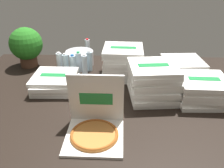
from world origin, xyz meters
name	(u,v)px	position (x,y,z in m)	size (l,w,h in m)	color
ground_plane	(116,104)	(0.00, 0.00, -0.01)	(3.20, 2.40, 0.02)	black
open_pizza_box	(95,125)	(-0.15, -0.44, 0.08)	(0.42, 0.43, 0.44)	white
pizza_stack_center_far	(123,62)	(0.05, 0.58, 0.17)	(0.45, 0.45, 0.34)	white
pizza_stack_right_mid	(202,90)	(0.78, 0.08, 0.11)	(0.46, 0.45, 0.23)	white
pizza_stack_left_near	(182,68)	(0.72, 0.62, 0.09)	(0.47, 0.48, 0.19)	white
pizza_stack_center_near	(55,82)	(-0.62, 0.25, 0.07)	(0.45, 0.46, 0.15)	white
pizza_stack_right_near	(153,82)	(0.33, 0.11, 0.17)	(0.49, 0.49, 0.34)	white
ice_bucket	(80,58)	(-0.48, 0.89, 0.09)	(0.34, 0.34, 0.17)	#B7BABF
water_bottle_0	(60,63)	(-0.67, 0.65, 0.12)	(0.07, 0.07, 0.24)	white
water_bottle_1	(88,48)	(-0.42, 1.18, 0.12)	(0.07, 0.07, 0.24)	white
water_bottle_2	(85,65)	(-0.37, 0.59, 0.12)	(0.07, 0.07, 0.24)	silver
water_bottle_3	(79,62)	(-0.45, 0.67, 0.12)	(0.07, 0.07, 0.24)	white
water_bottle_4	(73,65)	(-0.50, 0.58, 0.12)	(0.07, 0.07, 0.24)	silver
water_bottle_5	(89,61)	(-0.33, 0.71, 0.12)	(0.07, 0.07, 0.24)	silver
water_bottle_6	(66,64)	(-0.59, 0.61, 0.12)	(0.07, 0.07, 0.24)	silver
potted_plant	(26,45)	(-1.10, 0.82, 0.26)	(0.39, 0.39, 0.47)	#513323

